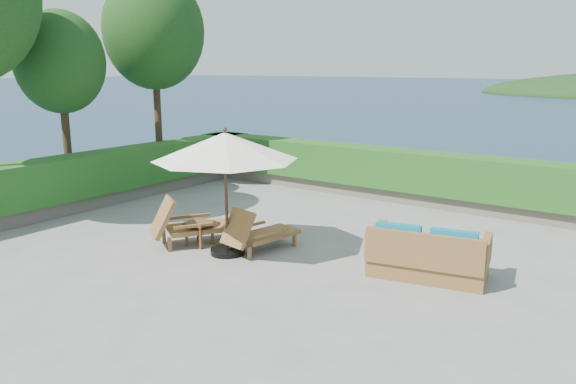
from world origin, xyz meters
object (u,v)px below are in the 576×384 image
Objects in this scene: patio_umbrella at (225,148)px; lounge_left at (190,224)px; wicker_loveseat at (427,256)px; lounge_right at (258,233)px; side_table at (199,226)px.

lounge_left is (-0.98, 0.02, -1.61)m from patio_umbrella.
wicker_loveseat is at bearing 44.81° from lounge_left.
lounge_right reaches higher than side_table.
side_table is (-1.16, -0.40, 0.03)m from lounge_right.
lounge_left reaches higher than side_table.
lounge_left is 1.12× the size of lounge_right.
side_table is 0.24× the size of wicker_loveseat.
side_table is at bearing -178.44° from wicker_loveseat.
lounge_right is at bearing 51.39° from patio_umbrella.
lounge_left is 0.19m from side_table.
wicker_loveseat reaches higher than lounge_right.
lounge_left is at bearing 179.10° from patio_umbrella.
side_table is (-0.79, 0.07, -1.62)m from patio_umbrella.
lounge_right is at bearing 50.27° from lounge_left.
patio_umbrella is at bearing -117.29° from lounge_right.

